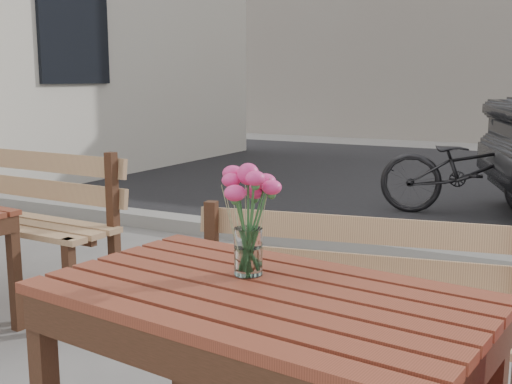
% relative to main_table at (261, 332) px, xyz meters
% --- Properties ---
extents(street, '(30.00, 8.12, 0.12)m').
position_rel_main_table_xyz_m(street, '(-0.12, 5.25, -0.62)').
color(street, black).
rests_on(street, ground).
extents(main_table, '(1.34, 0.87, 0.78)m').
position_rel_main_table_xyz_m(main_table, '(0.00, 0.00, 0.00)').
color(main_table, maroon).
rests_on(main_table, ground).
extents(main_bench, '(1.45, 0.67, 0.87)m').
position_rel_main_table_xyz_m(main_bench, '(0.00, 0.80, -0.12)').
color(main_bench, '#9F7652').
rests_on(main_bench, ground).
extents(main_vase, '(0.19, 0.19, 0.34)m').
position_rel_main_table_xyz_m(main_vase, '(-0.10, 0.11, 0.34)').
color(main_vase, white).
rests_on(main_vase, main_table).
extents(second_bench, '(1.58, 0.53, 0.97)m').
position_rel_main_table_xyz_m(second_bench, '(-2.38, 1.25, -0.06)').
color(second_bench, '#9F7652').
rests_on(second_bench, ground).
extents(bicycle, '(1.90, 0.92, 0.96)m').
position_rel_main_table_xyz_m(bicycle, '(-0.25, 5.05, -0.17)').
color(bicycle, black).
rests_on(bicycle, ground).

